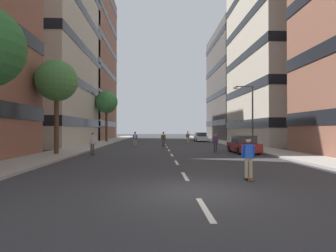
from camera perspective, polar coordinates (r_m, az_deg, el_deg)
The scene contains 19 objects.
ground_plane at distance 37.48m, azimuth -0.52°, elevation -3.83°, with size 169.82×169.82×0.00m, color #333335.
sidewalk_left at distance 41.74m, azimuth -13.36°, elevation -3.40°, with size 3.29×77.83×0.14m, color #9E9991.
sidewalk_right at distance 42.29m, azimuth 11.81°, elevation -3.37°, with size 3.29×77.83×0.14m, color #9E9991.
lane_markings at distance 39.67m, azimuth -0.63°, elevation -3.65°, with size 0.16×67.20×0.01m.
building_left_mid at distance 43.38m, azimuth -26.45°, elevation 16.50°, with size 14.91×19.20×29.47m.
building_left_far at distance 60.50m, azimuth -19.09°, elevation 12.47°, with size 14.91×21.05×31.40m.
building_right_mid at distance 45.69m, azimuth 24.62°, elevation 20.72°, with size 14.91×17.72×37.20m.
building_right_far at distance 60.40m, azimuth 16.52°, elevation 8.08°, with size 14.91×18.63×22.27m.
parked_car_near at distance 24.88m, azimuth 15.28°, elevation -3.79°, with size 1.82×4.40×1.52m.
parked_car_mid at distance 47.22m, azimuth 6.77°, elevation -2.33°, with size 1.82×4.40×1.52m.
street_tree_near at distance 45.09m, azimuth -12.56°, elevation 4.78°, with size 3.52×3.52×8.02m.
street_tree_mid at distance 23.88m, azimuth -21.95°, elevation 8.55°, with size 3.26×3.26×7.42m.
streetlamp_right at distance 30.14m, azimuth 16.37°, elevation 3.30°, with size 2.13×0.30×6.50m.
skater_0 at distance 11.77m, azimuth 16.23°, elevation -5.89°, with size 0.54×0.91×1.78m.
skater_1 at distance 25.12m, azimuth 9.74°, elevation -3.06°, with size 0.55×0.92×1.78m.
skater_2 at distance 33.18m, azimuth -6.80°, elevation -2.48°, with size 0.53×0.90×1.78m.
skater_3 at distance 40.03m, azimuth 4.12°, elevation -2.18°, with size 0.57×0.92×1.78m.
skater_4 at distance 31.58m, azimuth -0.95°, elevation -2.58°, with size 0.55×0.91×1.78m.
skater_5 at distance 22.79m, azimuth -15.31°, elevation -3.29°, with size 0.56×0.92×1.78m.
Camera 1 is at (-1.26, -9.10, 2.06)m, focal length 29.59 mm.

